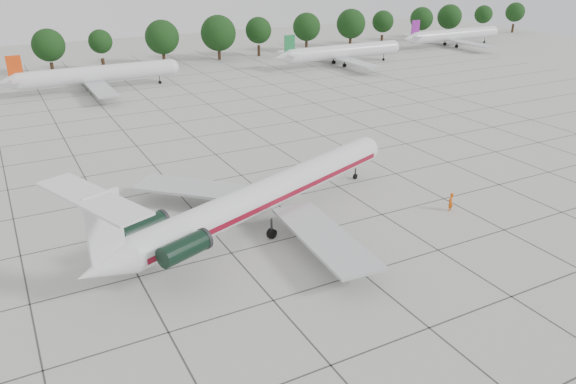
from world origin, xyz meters
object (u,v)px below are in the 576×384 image
object	(u,v)px
ground_crew	(451,202)
bg_airliner_e	(454,35)
bg_airliner_c	(97,75)
main_airliner	(257,198)
bg_airliner_d	(342,52)

from	to	relation	value
ground_crew	bg_airliner_e	world-z (taller)	bg_airliner_e
ground_crew	bg_airliner_c	xyz separation A→B (m)	(-20.56, 69.07, 1.95)
main_airliner	bg_airliner_e	distance (m)	114.65
ground_crew	bg_airliner_d	world-z (taller)	bg_airliner_d
ground_crew	bg_airliner_d	size ratio (longest dim) A/B	0.07
ground_crew	bg_airliner_e	xyz separation A→B (m)	(71.97, 76.04, 1.95)
main_airliner	ground_crew	distance (m)	19.42
main_airliner	bg_airliner_e	bearing A→B (deg)	16.75
bg_airliner_c	bg_airliner_e	world-z (taller)	same
bg_airliner_c	bg_airliner_d	distance (m)	52.45
bg_airliner_c	bg_airliner_d	xyz separation A→B (m)	(52.44, -0.89, 0.00)
main_airliner	bg_airliner_e	xyz separation A→B (m)	(90.45, 70.45, -0.17)
ground_crew	bg_airliner_d	bearing A→B (deg)	-136.49
bg_airliner_c	bg_airliner_e	xyz separation A→B (m)	(92.53, 6.97, 0.00)
main_airliner	bg_airliner_d	xyz separation A→B (m)	(50.36, 62.59, -0.17)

